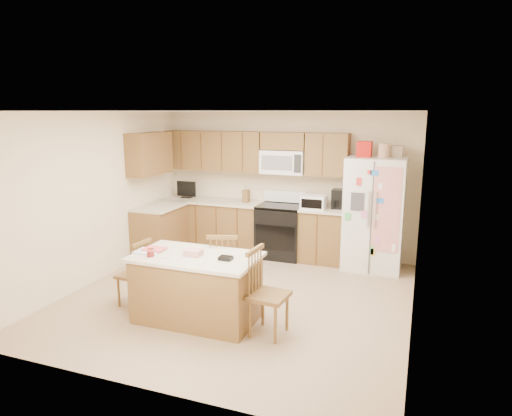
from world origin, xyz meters
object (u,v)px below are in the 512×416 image
at_px(refrigerator, 374,212).
at_px(windsor_chair_right, 267,295).
at_px(windsor_chair_left, 135,274).
at_px(windsor_chair_back, 224,270).
at_px(island, 197,287).
at_px(stove, 281,230).

relative_size(refrigerator, windsor_chair_right, 2.04).
bearing_deg(windsor_chair_left, windsor_chair_back, 23.51).
xyz_separation_m(island, windsor_chair_back, (0.10, 0.58, 0.04)).
relative_size(stove, windsor_chair_back, 1.17).
relative_size(refrigerator, windsor_chair_left, 2.32).
height_order(island, windsor_chair_right, windsor_chair_right).
relative_size(refrigerator, windsor_chair_back, 2.12).
xyz_separation_m(island, windsor_chair_left, (-0.96, 0.12, 0.00)).
distance_m(island, windsor_chair_back, 0.59).
distance_m(stove, island, 2.74).
xyz_separation_m(stove, refrigerator, (1.57, -0.06, 0.45)).
xyz_separation_m(windsor_chair_left, windsor_chair_back, (1.06, 0.46, 0.04)).
xyz_separation_m(windsor_chair_back, windsor_chair_right, (0.81, -0.63, 0.02)).
bearing_deg(stove, island, -94.52).
bearing_deg(refrigerator, island, -123.80).
bearing_deg(island, windsor_chair_back, 80.22).
bearing_deg(refrigerator, windsor_chair_back, -128.90).
xyz_separation_m(refrigerator, windsor_chair_right, (-0.87, -2.72, -0.45)).
bearing_deg(windsor_chair_back, windsor_chair_left, -156.49).
height_order(stove, windsor_chair_back, stove).
bearing_deg(windsor_chair_right, island, 176.67).
xyz_separation_m(refrigerator, windsor_chair_left, (-2.75, -2.55, -0.51)).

